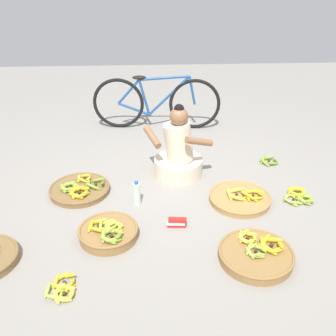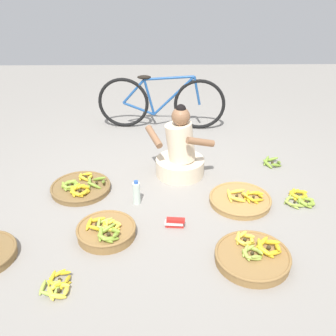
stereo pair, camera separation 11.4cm
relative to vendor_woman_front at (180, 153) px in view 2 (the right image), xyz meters
The scene contains 12 objects.
ground_plane 0.41m from the vendor_woman_front, 114.47° to the right, with size 10.00×10.00×0.00m, color gray.
vendor_woman_front is the anchor object (origin of this frame).
bicycle_leaning 1.31m from the vendor_woman_front, 98.86° to the left, with size 1.70×0.18×0.73m.
banana_basket_back_left 1.26m from the vendor_woman_front, 122.20° to the right, with size 0.50×0.50×0.17m.
banana_basket_near_bicycle 1.08m from the vendor_woman_front, 162.14° to the right, with size 0.60×0.60×0.14m.
banana_basket_mid_left 0.83m from the vendor_woman_front, 45.49° to the right, with size 0.59×0.59×0.14m.
banana_basket_back_center 1.48m from the vendor_woman_front, 69.70° to the right, with size 0.59×0.59×0.16m.
loose_bananas_front_center 1.09m from the vendor_woman_front, 10.21° to the left, with size 0.23×0.23×0.10m.
loose_bananas_mid_right 1.29m from the vendor_woman_front, 25.46° to the right, with size 0.32×0.33×0.08m.
loose_bananas_front_right 1.90m from the vendor_woman_front, 120.01° to the right, with size 0.23×0.30×0.08m.
water_bottle 0.72m from the vendor_woman_front, 127.94° to the right, with size 0.07×0.07×0.25m.
packet_carton_stack 0.96m from the vendor_woman_front, 95.04° to the right, with size 0.18×0.07×0.09m.
Camera 2 is at (-0.05, -3.37, 2.11)m, focal length 41.62 mm.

